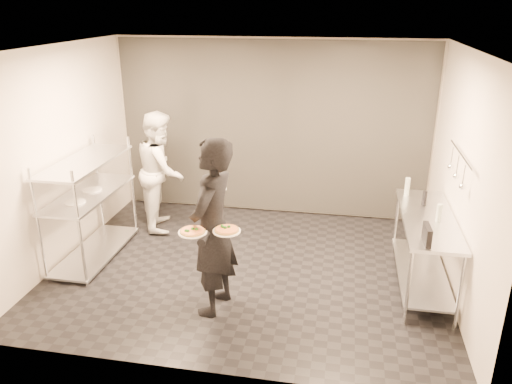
% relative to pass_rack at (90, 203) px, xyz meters
% --- Properties ---
extents(room_shell, '(5.00, 4.00, 2.80)m').
position_rel_pass_rack_xyz_m(room_shell, '(2.15, 1.18, 0.63)').
color(room_shell, black).
rests_on(room_shell, ground).
extents(pass_rack, '(0.60, 1.60, 1.50)m').
position_rel_pass_rack_xyz_m(pass_rack, '(0.00, 0.00, 0.00)').
color(pass_rack, silver).
rests_on(pass_rack, ground).
extents(prep_counter, '(0.60, 1.80, 0.92)m').
position_rel_pass_rack_xyz_m(prep_counter, '(4.33, 0.00, -0.14)').
color(prep_counter, silver).
rests_on(prep_counter, ground).
extents(utensil_rail, '(0.07, 1.20, 0.31)m').
position_rel_pass_rack_xyz_m(utensil_rail, '(4.58, 0.00, 0.78)').
color(utensil_rail, silver).
rests_on(utensil_rail, room_shell).
extents(waiter, '(0.59, 0.80, 2.01)m').
position_rel_pass_rack_xyz_m(waiter, '(1.96, -0.94, 0.24)').
color(waiter, black).
rests_on(waiter, ground).
extents(chef, '(0.89, 1.03, 1.81)m').
position_rel_pass_rack_xyz_m(chef, '(0.60, 1.10, 0.13)').
color(chef, silver).
rests_on(chef, ground).
extents(pizza_plate_near, '(0.30, 0.30, 0.05)m').
position_rel_pass_rack_xyz_m(pizza_plate_near, '(1.81, -1.16, 0.29)').
color(pizza_plate_near, white).
rests_on(pizza_plate_near, waiter).
extents(pizza_plate_far, '(0.29, 0.29, 0.05)m').
position_rel_pass_rack_xyz_m(pizza_plate_far, '(2.16, -1.13, 0.32)').
color(pizza_plate_far, white).
rests_on(pizza_plate_far, waiter).
extents(salad_plate, '(0.25, 0.25, 0.07)m').
position_rel_pass_rack_xyz_m(salad_plate, '(1.91, -0.59, 0.58)').
color(salad_plate, white).
rests_on(salad_plate, waiter).
extents(pos_monitor, '(0.07, 0.27, 0.20)m').
position_rel_pass_rack_xyz_m(pos_monitor, '(4.21, -0.72, 0.25)').
color(pos_monitor, black).
rests_on(pos_monitor, prep_counter).
extents(bottle_green, '(0.07, 0.07, 0.23)m').
position_rel_pass_rack_xyz_m(bottle_green, '(4.14, 0.69, 0.27)').
color(bottle_green, '#9AA89A').
rests_on(bottle_green, prep_counter).
extents(bottle_clear, '(0.06, 0.06, 0.21)m').
position_rel_pass_rack_xyz_m(bottle_clear, '(4.42, -0.11, 0.26)').
color(bottle_clear, '#9AA89A').
rests_on(bottle_clear, prep_counter).
extents(bottle_dark, '(0.05, 0.05, 0.19)m').
position_rel_pass_rack_xyz_m(bottle_dark, '(4.32, 0.35, 0.25)').
color(bottle_dark, black).
rests_on(bottle_dark, prep_counter).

